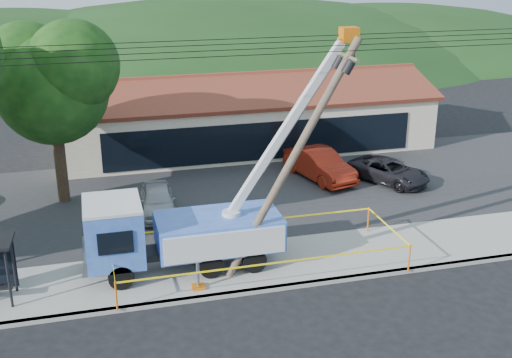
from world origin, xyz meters
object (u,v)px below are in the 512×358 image
object	(u,v)px
utility_truck	(179,229)
leaning_pole	(298,149)
car_red	(319,180)
car_dark	(388,184)
car_silver	(159,215)

from	to	relation	value
utility_truck	leaning_pole	distance (m)	5.51
utility_truck	car_red	size ratio (longest dim) A/B	2.16
utility_truck	car_dark	world-z (taller)	utility_truck
utility_truck	leaning_pole	size ratio (longest dim) A/B	1.17
car_silver	car_red	size ratio (longest dim) A/B	0.81
utility_truck	leaning_pole	world-z (taller)	utility_truck
car_red	car_silver	bearing A→B (deg)	-179.06
leaning_pole	car_silver	distance (m)	9.55
utility_truck	car_dark	distance (m)	14.01
car_silver	car_red	distance (m)	9.32
car_red	car_dark	xyz separation A→B (m)	(3.35, -1.45, 0.00)
car_red	utility_truck	bearing A→B (deg)	-151.77
utility_truck	leaning_pole	xyz separation A→B (m)	(4.34, -1.11, 3.20)
leaning_pole	car_red	distance (m)	11.46
utility_truck	car_red	bearing A→B (deg)	43.10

